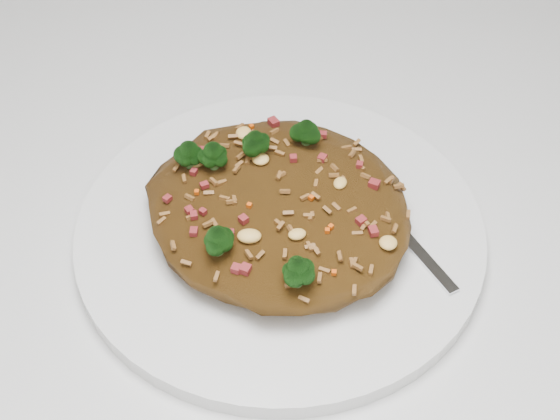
% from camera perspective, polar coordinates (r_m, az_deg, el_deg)
% --- Properties ---
extents(dining_table, '(1.20, 0.80, 0.75)m').
position_cam_1_polar(dining_table, '(0.65, 6.74, -7.91)').
color(dining_table, silver).
rests_on(dining_table, ground).
extents(plate, '(0.30, 0.30, 0.01)m').
position_cam_1_polar(plate, '(0.58, -0.00, -1.48)').
color(plate, white).
rests_on(plate, dining_table).
extents(fried_rice, '(0.20, 0.18, 0.06)m').
position_cam_1_polar(fried_rice, '(0.56, -0.08, 0.73)').
color(fried_rice, brown).
rests_on(fried_rice, plate).
extents(fork, '(0.16, 0.07, 0.00)m').
position_cam_1_polar(fork, '(0.58, 8.27, -0.91)').
color(fork, silver).
rests_on(fork, plate).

